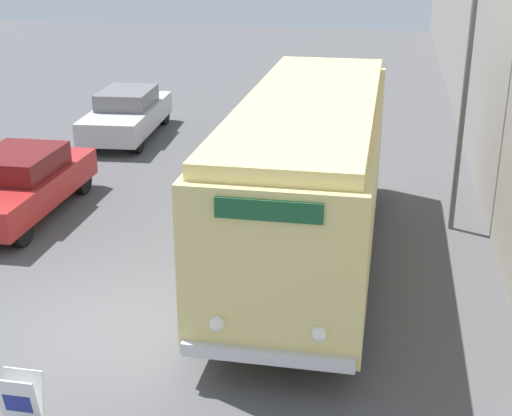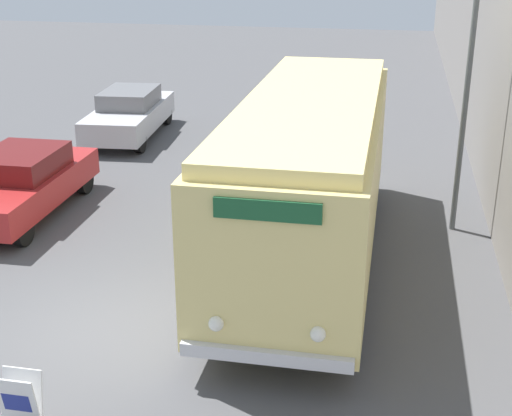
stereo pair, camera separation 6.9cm
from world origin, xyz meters
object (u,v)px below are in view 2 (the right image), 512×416
Objects in this scene: vintage_bus at (310,170)px; parked_car_near at (21,183)px; streetlamp at (476,1)px; parked_car_mid at (130,113)px; sign_board at (20,401)px.

parked_car_near is (-6.75, 1.13, -1.09)m from vintage_bus.
streetlamp is 1.57× the size of parked_car_mid.
streetlamp is (2.94, 2.13, 3.00)m from vintage_bus.
sign_board is 0.17× the size of parked_car_near.
parked_car_mid is (-6.70, 7.97, -1.10)m from vintage_bus.
sign_board is 0.16× the size of parked_car_mid.
parked_car_mid is (-9.65, 5.84, -4.10)m from streetlamp.
parked_car_near is (-3.72, 7.02, 0.38)m from sign_board.
parked_car_near is at bearing 170.52° from vintage_bus.
parked_car_near is (-9.70, -1.00, -4.09)m from streetlamp.
streetlamp is at bearing 35.91° from vintage_bus.
vintage_bus is 11.52× the size of sign_board.
sign_board is at bearing -126.69° from streetlamp.
sign_board is at bearing -117.25° from vintage_bus.
streetlamp is at bearing 4.93° from parked_car_near.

